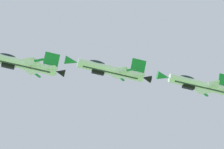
{
  "coord_description": "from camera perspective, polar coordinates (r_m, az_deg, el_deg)",
  "views": [
    {
      "loc": [
        3.75,
        0.42,
        1.64
      ],
      "look_at": [
        21.35,
        41.92,
        75.87
      ],
      "focal_mm": 77.93,
      "sensor_mm": 36.0,
      "label": 1
    }
  ],
  "objects": [
    {
      "name": "fighter_jet_lead",
      "position": [
        84.87,
        -10.73,
        1.29
      ],
      "size": [
        15.95,
        8.09,
        6.96
      ],
      "rotation": [
        0.0,
        -0.75,
        1.43
      ],
      "color": "silver"
    },
    {
      "name": "fighter_jet_left_wing",
      "position": [
        86.75,
        -0.35,
        0.56
      ],
      "size": [
        15.95,
        7.44,
        7.6
      ],
      "rotation": [
        0.0,
        -0.84,
        1.43
      ],
      "color": "silver"
    },
    {
      "name": "fighter_jet_right_wing",
      "position": [
        91.99,
        10.11,
        -1.16
      ],
      "size": [
        15.95,
        8.02,
        7.03
      ],
      "rotation": [
        0.0,
        -0.76,
        1.43
      ],
      "color": "silver"
    }
  ]
}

